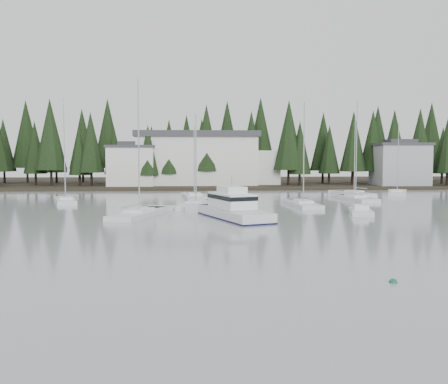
# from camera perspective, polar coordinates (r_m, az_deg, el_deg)

# --- Properties ---
(ground) EXTENTS (260.00, 260.00, 0.00)m
(ground) POSITION_cam_1_polar(r_m,az_deg,el_deg) (22.42, 11.70, -11.82)
(ground) COLOR gray
(ground) RESTS_ON ground
(far_shore_land) EXTENTS (240.00, 54.00, 1.00)m
(far_shore_land) POSITION_cam_1_polar(r_m,az_deg,el_deg) (118.10, -0.70, 1.01)
(far_shore_land) COLOR black
(far_shore_land) RESTS_ON ground
(conifer_treeline) EXTENTS (200.00, 22.00, 20.00)m
(conifer_treeline) POSITION_cam_1_polar(r_m,az_deg,el_deg) (107.13, -0.41, 0.71)
(conifer_treeline) COLOR black
(conifer_treeline) RESTS_ON ground
(house_west) EXTENTS (9.54, 7.42, 8.75)m
(house_west) POSITION_cam_1_polar(r_m,az_deg,el_deg) (100.57, -10.51, 3.08)
(house_west) COLOR silver
(house_west) RESTS_ON ground
(house_east_a) EXTENTS (10.60, 8.48, 9.25)m
(house_east_a) POSITION_cam_1_polar(r_m,az_deg,el_deg) (107.26, 19.44, 3.11)
(house_east_a) COLOR #999EA0
(house_east_a) RESTS_ON ground
(harbor_inn) EXTENTS (29.50, 11.50, 10.90)m
(harbor_inn) POSITION_cam_1_polar(r_m,az_deg,el_deg) (103.19, -1.95, 3.79)
(harbor_inn) COLOR silver
(harbor_inn) RESTS_ON ground
(cabin_cruiser_center) EXTENTS (7.16, 11.90, 4.89)m
(cabin_cruiser_center) POSITION_cam_1_polar(r_m,az_deg,el_deg) (49.96, 1.07, -2.17)
(cabin_cruiser_center) COLOR silver
(cabin_cruiser_center) RESTS_ON ground
(sailboat_0) EXTENTS (4.83, 8.87, 14.46)m
(sailboat_0) POSITION_cam_1_polar(r_m,az_deg,el_deg) (70.61, -17.65, -1.08)
(sailboat_0) COLOR silver
(sailboat_0) RESTS_ON ground
(sailboat_4) EXTENTS (4.86, 9.20, 13.08)m
(sailboat_4) POSITION_cam_1_polar(r_m,az_deg,el_deg) (83.44, 14.64, -0.29)
(sailboat_4) COLOR silver
(sailboat_4) RESTS_ON ground
(sailboat_5) EXTENTS (3.65, 9.36, 11.20)m
(sailboat_5) POSITION_cam_1_polar(r_m,az_deg,el_deg) (74.46, -3.41, -0.68)
(sailboat_5) COLOR silver
(sailboat_5) RESTS_ON ground
(sailboat_7) EXTENTS (5.83, 11.04, 14.66)m
(sailboat_7) POSITION_cam_1_polar(r_m,az_deg,el_deg) (52.69, -9.63, -2.63)
(sailboat_7) COLOR silver
(sailboat_7) RESTS_ON ground
(sailboat_8) EXTENTS (4.04, 9.85, 14.65)m
(sailboat_8) POSITION_cam_1_polar(r_m,az_deg,el_deg) (73.49, 14.80, -0.85)
(sailboat_8) COLOR silver
(sailboat_8) RESTS_ON ground
(sailboat_9) EXTENTS (4.93, 10.52, 11.94)m
(sailboat_9) POSITION_cam_1_polar(r_m,az_deg,el_deg) (61.79, -3.20, -1.63)
(sailboat_9) COLOR silver
(sailboat_9) RESTS_ON ground
(sailboat_11) EXTENTS (3.15, 9.15, 13.49)m
(sailboat_11) POSITION_cam_1_polar(r_m,az_deg,el_deg) (62.88, 9.05, -1.56)
(sailboat_11) COLOR silver
(sailboat_11) RESTS_ON ground
(sailboat_13) EXTENTS (5.94, 9.41, 12.21)m
(sailboat_13) POSITION_cam_1_polar(r_m,az_deg,el_deg) (87.29, 19.18, -0.21)
(sailboat_13) COLOR silver
(sailboat_13) RESTS_ON ground
(runabout_1) EXTENTS (3.44, 5.77, 1.42)m
(runabout_1) POSITION_cam_1_polar(r_m,az_deg,el_deg) (55.57, 15.41, -2.32)
(runabout_1) COLOR silver
(runabout_1) RESTS_ON ground
(mooring_buoy_green) EXTENTS (0.41, 0.41, 0.41)m
(mooring_buoy_green) POSITION_cam_1_polar(r_m,az_deg,el_deg) (25.94, 18.77, -9.77)
(mooring_buoy_green) COLOR #145933
(mooring_buoy_green) RESTS_ON ground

